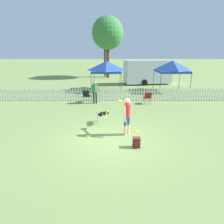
# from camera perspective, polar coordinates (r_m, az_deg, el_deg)

# --- Properties ---
(ground_plane) EXTENTS (240.00, 240.00, 0.00)m
(ground_plane) POSITION_cam_1_polar(r_m,az_deg,el_deg) (7.43, -0.33, -8.93)
(ground_plane) COLOR olive
(handler_person) EXTENTS (0.57, 1.08, 1.66)m
(handler_person) POSITION_cam_1_polar(r_m,az_deg,el_deg) (7.52, 4.94, -0.04)
(handler_person) COLOR beige
(handler_person) RESTS_ON ground_plane
(leaping_dog) EXTENTS (0.79, 0.90, 0.79)m
(leaping_dog) POSITION_cam_1_polar(r_m,az_deg,el_deg) (8.92, -2.96, -0.69)
(leaping_dog) COLOR black
(leaping_dog) RESTS_ON ground_plane
(frisbee_near_handler) EXTENTS (0.21, 0.21, 0.02)m
(frisbee_near_handler) POSITION_cam_1_polar(r_m,az_deg,el_deg) (7.71, -7.56, -7.92)
(frisbee_near_handler) COLOR yellow
(frisbee_near_handler) RESTS_ON ground_plane
(frisbee_near_dog) EXTENTS (0.21, 0.21, 0.02)m
(frisbee_near_dog) POSITION_cam_1_polar(r_m,az_deg,el_deg) (8.22, 8.34, -6.23)
(frisbee_near_dog) COLOR yellow
(frisbee_near_dog) RESTS_ON ground_plane
(backpack_on_grass) EXTENTS (0.28, 0.24, 0.40)m
(backpack_on_grass) POSITION_cam_1_polar(r_m,az_deg,el_deg) (6.84, 8.07, -9.84)
(backpack_on_grass) COLOR maroon
(backpack_on_grass) RESTS_ON ground_plane
(picket_fence) EXTENTS (19.70, 0.04, 0.94)m
(picket_fence) POSITION_cam_1_polar(r_m,az_deg,el_deg) (13.37, -0.12, 5.74)
(picket_fence) COLOR white
(picket_fence) RESTS_ON ground_plane
(folding_chair_blue_left) EXTENTS (0.63, 0.65, 0.91)m
(folding_chair_blue_left) POSITION_cam_1_polar(r_m,az_deg,el_deg) (12.97, -8.13, 5.50)
(folding_chair_blue_left) COLOR #333338
(folding_chair_blue_left) RESTS_ON ground_plane
(folding_chair_center) EXTENTS (0.56, 0.58, 0.87)m
(folding_chair_center) POSITION_cam_1_polar(r_m,az_deg,el_deg) (12.64, 11.61, 4.84)
(folding_chair_center) COLOR #333338
(folding_chair_center) RESTS_ON ground_plane
(canopy_tent_main) EXTENTS (2.69, 2.69, 2.85)m
(canopy_tent_main) POSITION_cam_1_polar(r_m,az_deg,el_deg) (17.51, 19.20, 13.85)
(canopy_tent_main) COLOR #333338
(canopy_tent_main) RESTS_ON ground_plane
(canopy_tent_secondary) EXTENTS (2.76, 2.76, 2.77)m
(canopy_tent_secondary) POSITION_cam_1_polar(r_m,az_deg,el_deg) (17.15, -1.68, 14.52)
(canopy_tent_secondary) COLOR #333338
(canopy_tent_secondary) RESTS_ON ground_plane
(spectator_standing) EXTENTS (0.41, 0.27, 1.60)m
(spectator_standing) POSITION_cam_1_polar(r_m,az_deg,el_deg) (12.53, -5.54, 7.09)
(spectator_standing) COLOR black
(spectator_standing) RESTS_ON ground_plane
(equipment_trailer) EXTENTS (6.20, 2.98, 2.72)m
(equipment_trailer) POSITION_cam_1_polar(r_m,az_deg,el_deg) (21.37, 11.59, 12.77)
(equipment_trailer) COLOR silver
(equipment_trailer) RESTS_ON ground_plane
(tree_left_grove) EXTENTS (3.66, 3.66, 8.05)m
(tree_left_grove) POSITION_cam_1_polar(r_m,az_deg,el_deg) (28.40, -2.22, 24.02)
(tree_left_grove) COLOR #4C3823
(tree_left_grove) RESTS_ON ground_plane
(tree_right_grove) EXTENTS (4.47, 4.47, 8.42)m
(tree_right_grove) POSITION_cam_1_polar(r_m,az_deg,el_deg) (26.93, -1.28, 24.28)
(tree_right_grove) COLOR #4C3823
(tree_right_grove) RESTS_ON ground_plane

